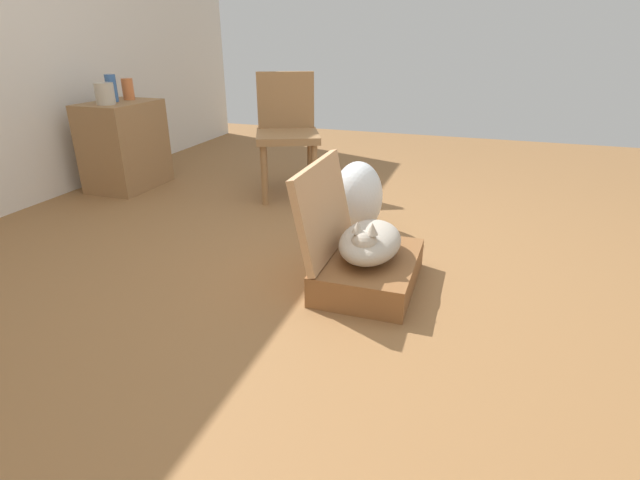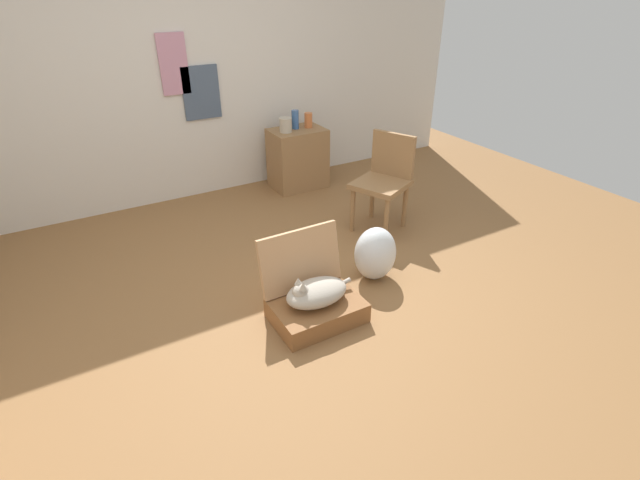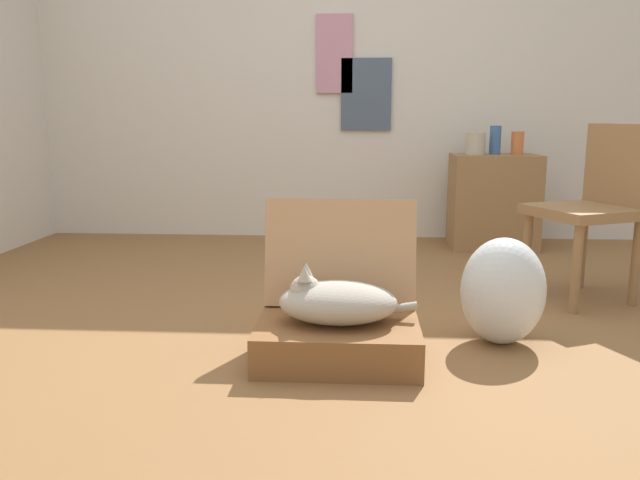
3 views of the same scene
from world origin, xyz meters
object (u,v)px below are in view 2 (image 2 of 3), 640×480
object	(u,v)px
cat	(316,292)
vase_short	(308,120)
suitcase_base	(317,310)
vase_round	(295,120)
vase_tall	(286,125)
chair	(384,178)
plastic_bag_white	(375,254)
side_table	(298,159)

from	to	relation	value
cat	vase_short	size ratio (longest dim) A/B	3.31
suitcase_base	vase_round	xyz separation A→B (m)	(1.01, 2.21, 0.68)
cat	vase_tall	distance (m)	2.37
chair	vase_short	bearing A→B (deg)	159.54
cat	chair	world-z (taller)	chair
vase_tall	chair	size ratio (longest dim) A/B	0.17
cat	plastic_bag_white	distance (m)	0.70
vase_tall	side_table	bearing A→B (deg)	9.18
vase_tall	chair	world-z (taller)	chair
vase_short	chair	bearing A→B (deg)	-86.21
plastic_bag_white	chair	bearing A→B (deg)	49.59
side_table	vase_short	bearing A→B (deg)	4.01
plastic_bag_white	vase_short	xyz separation A→B (m)	(0.50, 1.96, 0.51)
cat	vase_round	world-z (taller)	vase_round
suitcase_base	vase_short	size ratio (longest dim) A/B	3.87
plastic_bag_white	vase_round	distance (m)	2.08
side_table	vase_tall	size ratio (longest dim) A/B	4.35
vase_short	cat	bearing A→B (deg)	-117.99
side_table	vase_short	distance (m)	0.43
vase_round	cat	bearing A→B (deg)	-114.68
cat	vase_tall	size ratio (longest dim) A/B	3.46
vase_short	vase_round	world-z (taller)	vase_round
suitcase_base	side_table	size ratio (longest dim) A/B	0.93
vase_short	vase_round	size ratio (longest dim) A/B	0.80
vase_round	plastic_bag_white	bearing A→B (deg)	-100.10
suitcase_base	plastic_bag_white	distance (m)	0.71
cat	chair	xyz separation A→B (m)	(1.25, 0.91, 0.25)
cat	chair	size ratio (longest dim) A/B	0.60
side_table	suitcase_base	bearing A→B (deg)	-114.83
plastic_bag_white	side_table	bearing A→B (deg)	79.71
side_table	vase_tall	xyz separation A→B (m)	(-0.15, -0.02, 0.40)
cat	plastic_bag_white	world-z (taller)	plastic_bag_white
suitcase_base	cat	size ratio (longest dim) A/B	1.17
vase_tall	suitcase_base	bearing A→B (deg)	-111.81
plastic_bag_white	vase_short	distance (m)	2.08
cat	vase_short	bearing A→B (deg)	62.01
plastic_bag_white	vase_tall	world-z (taller)	vase_tall
suitcase_base	plastic_bag_white	xyz separation A→B (m)	(0.65, 0.23, 0.14)
suitcase_base	cat	xyz separation A→B (m)	(-0.01, 0.00, 0.16)
plastic_bag_white	chair	size ratio (longest dim) A/B	0.50
plastic_bag_white	chair	distance (m)	0.94
plastic_bag_white	vase_tall	size ratio (longest dim) A/B	2.89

